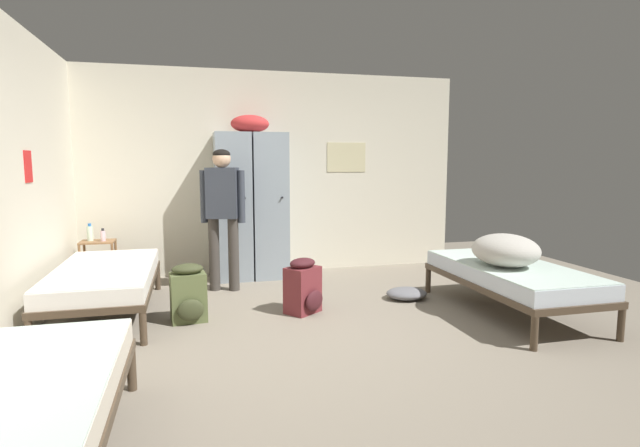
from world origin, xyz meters
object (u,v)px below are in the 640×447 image
(bedding_heap, at_px, (505,250))
(bed_left_rear, at_px, (105,277))
(bed_left_front, at_px, (7,410))
(backpack_maroon, at_px, (303,287))
(locker_bank, at_px, (251,203))
(water_bottle, at_px, (90,233))
(bed_right, at_px, (511,275))
(lotion_bottle, at_px, (103,235))
(backpack_olive, at_px, (188,294))
(shelf_unit, at_px, (99,260))
(clothes_pile_grey, at_px, (406,293))
(person_traveler, at_px, (223,206))

(bedding_heap, bearing_deg, bed_left_rear, 165.87)
(bed_left_front, height_order, backpack_maroon, backpack_maroon)
(locker_bank, bearing_deg, bedding_heap, -45.43)
(water_bottle, relative_size, backpack_maroon, 0.38)
(bedding_heap, height_order, backpack_maroon, bedding_heap)
(bed_left_front, height_order, bed_right, same)
(lotion_bottle, relative_size, backpack_olive, 0.27)
(locker_bank, relative_size, bed_left_front, 1.09)
(bed_left_front, distance_m, backpack_olive, 2.43)
(shelf_unit, bearing_deg, lotion_bottle, -29.74)
(bedding_heap, height_order, clothes_pile_grey, bedding_heap)
(locker_bank, relative_size, lotion_bottle, 13.74)
(lotion_bottle, distance_m, backpack_olive, 1.81)
(water_bottle, height_order, backpack_olive, water_bottle)
(bed_left_front, relative_size, water_bottle, 9.20)
(backpack_maroon, bearing_deg, person_traveler, 122.82)
(locker_bank, distance_m, clothes_pile_grey, 2.28)
(shelf_unit, distance_m, bed_right, 4.59)
(bed_left_front, bearing_deg, locker_bank, 68.32)
(bed_left_front, relative_size, person_traveler, 1.16)
(clothes_pile_grey, bearing_deg, person_traveler, 155.18)
(shelf_unit, bearing_deg, bed_right, -26.52)
(backpack_olive, height_order, clothes_pile_grey, backpack_olive)
(bed_left_front, xyz_separation_m, bedding_heap, (3.75, 1.73, 0.26))
(backpack_maroon, bearing_deg, bedding_heap, -16.68)
(water_bottle, bearing_deg, bedding_heap, -27.39)
(shelf_unit, distance_m, bed_left_rear, 1.18)
(person_traveler, bearing_deg, backpack_olive, -110.16)
(bed_left_rear, height_order, bed_right, same)
(bedding_heap, height_order, water_bottle, bedding_heap)
(bedding_heap, xyz_separation_m, lotion_bottle, (-3.93, 2.06, -0.01))
(bed_left_front, height_order, person_traveler, person_traveler)
(bedding_heap, bearing_deg, water_bottle, 152.61)
(bed_right, relative_size, person_traveler, 1.16)
(shelf_unit, bearing_deg, backpack_maroon, -35.76)
(backpack_maroon, bearing_deg, bed_left_rear, 168.46)
(bedding_heap, bearing_deg, clothes_pile_grey, 131.13)
(backpack_maroon, bearing_deg, locker_bank, 100.62)
(bed_right, height_order, backpack_maroon, backpack_maroon)
(locker_bank, height_order, water_bottle, locker_bank)
(shelf_unit, height_order, water_bottle, water_bottle)
(bed_left_rear, distance_m, bedding_heap, 3.88)
(bed_left_front, xyz_separation_m, backpack_olive, (0.78, 2.29, -0.12))
(locker_bank, distance_m, bed_left_rear, 2.10)
(person_traveler, xyz_separation_m, backpack_olive, (-0.40, -1.09, -0.72))
(locker_bank, bearing_deg, backpack_olive, -115.57)
(water_bottle, bearing_deg, clothes_pile_grey, -21.52)
(shelf_unit, xyz_separation_m, person_traveler, (1.43, -0.44, 0.64))
(lotion_bottle, bearing_deg, backpack_maroon, -35.95)
(water_bottle, relative_size, clothes_pile_grey, 0.46)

